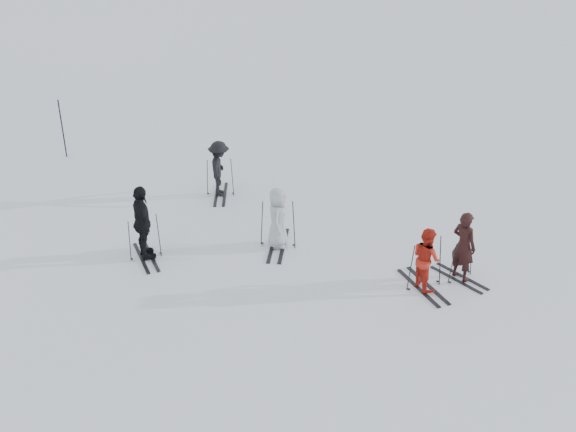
{
  "coord_description": "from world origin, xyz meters",
  "views": [
    {
      "loc": [
        -7.71,
        -12.63,
        9.42
      ],
      "look_at": [
        0.0,
        1.0,
        1.0
      ],
      "focal_mm": 45.0,
      "sensor_mm": 36.0,
      "label": 1
    }
  ],
  "objects_px": {
    "skier_red": "(426,259)",
    "piste_marker": "(62,129)",
    "skier_uphill_left": "(143,224)",
    "skier_grey": "(278,219)",
    "skier_near_dark": "(463,247)",
    "skier_uphill_far": "(219,169)"
  },
  "relations": [
    {
      "from": "skier_uphill_left",
      "to": "piste_marker",
      "type": "distance_m",
      "value": 7.3
    },
    {
      "from": "skier_red",
      "to": "piste_marker",
      "type": "xyz_separation_m",
      "value": [
        -5.28,
        11.73,
        0.2
      ]
    },
    {
      "from": "skier_uphill_far",
      "to": "skier_grey",
      "type": "bearing_deg",
      "value": -150.89
    },
    {
      "from": "skier_near_dark",
      "to": "skier_grey",
      "type": "distance_m",
      "value": 4.59
    },
    {
      "from": "skier_near_dark",
      "to": "piste_marker",
      "type": "bearing_deg",
      "value": 17.71
    },
    {
      "from": "skier_red",
      "to": "piste_marker",
      "type": "distance_m",
      "value": 12.87
    },
    {
      "from": "skier_uphill_left",
      "to": "skier_grey",
      "type": "bearing_deg",
      "value": -102.99
    },
    {
      "from": "skier_near_dark",
      "to": "skier_red",
      "type": "xyz_separation_m",
      "value": [
        -0.98,
        0.13,
        -0.11
      ]
    },
    {
      "from": "skier_uphill_far",
      "to": "piste_marker",
      "type": "xyz_separation_m",
      "value": [
        -3.2,
        5.02,
        0.15
      ]
    },
    {
      "from": "skier_uphill_left",
      "to": "skier_near_dark",
      "type": "bearing_deg",
      "value": -120.01
    },
    {
      "from": "skier_near_dark",
      "to": "skier_red",
      "type": "relative_size",
      "value": 1.14
    },
    {
      "from": "skier_red",
      "to": "skier_grey",
      "type": "relative_size",
      "value": 0.96
    },
    {
      "from": "skier_near_dark",
      "to": "skier_uphill_far",
      "type": "distance_m",
      "value": 7.5
    },
    {
      "from": "skier_red",
      "to": "skier_grey",
      "type": "xyz_separation_m",
      "value": [
        -2.04,
        3.32,
        0.03
      ]
    },
    {
      "from": "skier_near_dark",
      "to": "skier_uphill_far",
      "type": "height_order",
      "value": "skier_near_dark"
    },
    {
      "from": "skier_red",
      "to": "skier_uphill_far",
      "type": "distance_m",
      "value": 7.03
    },
    {
      "from": "skier_uphill_far",
      "to": "piste_marker",
      "type": "distance_m",
      "value": 5.95
    },
    {
      "from": "skier_grey",
      "to": "skier_uphill_far",
      "type": "xyz_separation_m",
      "value": [
        -0.05,
        3.4,
        0.02
      ]
    },
    {
      "from": "skier_grey",
      "to": "piste_marker",
      "type": "distance_m",
      "value": 9.02
    },
    {
      "from": "skier_grey",
      "to": "skier_uphill_far",
      "type": "bearing_deg",
      "value": 36.83
    },
    {
      "from": "skier_red",
      "to": "skier_uphill_far",
      "type": "height_order",
      "value": "skier_uphill_far"
    },
    {
      "from": "piste_marker",
      "to": "skier_near_dark",
      "type": "bearing_deg",
      "value": -62.18
    }
  ]
}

